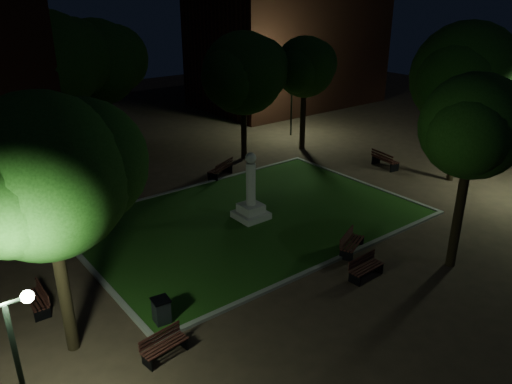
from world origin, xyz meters
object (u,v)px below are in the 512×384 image
bench_right_side (384,160)px  bicycle (7,232)px  monument (251,201)px  bench_far_side (221,169)px  bench_near_left (365,268)px  trash_bin (162,311)px  bench_left_side (38,300)px  bench_west_near (164,346)px  bench_near_right (351,243)px

bench_right_side → bicycle: 20.53m
monument → bench_far_side: monument is taller
bench_near_left → trash_bin: size_ratio=1.66×
bench_left_side → bench_right_side: size_ratio=0.79×
bench_right_side → bicycle: bearing=88.5°
bench_right_side → bench_far_side: size_ratio=0.99×
bench_near_left → monument: bearing=90.2°
bench_west_near → bench_far_side: 14.92m
monument → trash_bin: bearing=-147.7°
bench_west_near → bicycle: 10.64m
monument → bench_west_near: monument is taller
monument → bench_right_side: bearing=4.2°
monument → bicycle: (-9.49, 4.66, -0.50)m
monument → trash_bin: 8.28m
bench_left_side → bench_near_left: bearing=63.0°
bench_west_near → bench_left_side: bearing=108.2°
bench_near_left → bench_left_side: size_ratio=1.02×
bench_west_near → bench_left_side: (-2.23, 4.65, 0.02)m
bench_near_right → bicycle: bearing=114.6°
bench_near_left → bicycle: bicycle is taller
bench_far_side → bicycle: (-11.55, -0.82, -0.01)m
trash_bin → bench_left_side: bearing=132.0°
bench_west_near → bench_far_side: size_ratio=0.77×
bench_near_right → bench_right_side: size_ratio=0.88×
monument → bench_near_left: size_ratio=2.07×
bench_near_right → bench_west_near: bench_near_right is taller
bench_left_side → bench_right_side: 20.67m
monument → trash_bin: size_ratio=3.43×
bench_near_right → bicycle: size_ratio=0.96×
bench_left_side → bench_far_side: 13.69m
trash_bin → bicycle: size_ratio=0.53×
bench_west_near → bench_left_side: size_ratio=0.98×
bench_right_side → bench_near_right: bearing=131.1°
bench_right_side → bench_left_side: bearing=104.9°
bicycle → bench_left_side: bearing=-152.0°
bench_near_right → bench_west_near: size_ratio=1.13×
bench_far_side → bicycle: size_ratio=1.10×
bench_near_right → bench_right_side: (9.35, 5.76, 0.06)m
bicycle → monument: bearing=-84.1°
monument → bench_right_side: size_ratio=1.67×
bench_west_near → bench_near_right: bearing=-2.1°
bench_west_near → trash_bin: size_ratio=1.60×
monument → bench_near_left: bearing=-87.1°
bench_far_side → trash_bin: (-9.05, -9.89, 0.00)m
bench_near_right → bench_right_side: 10.98m
bench_right_side → trash_bin: 18.41m
bench_near_right → bench_far_side: 10.49m
bench_near_right → bench_far_side: (0.74, 10.46, 0.06)m
bench_right_side → trash_bin: size_ratio=2.06×
monument → bicycle: 10.58m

